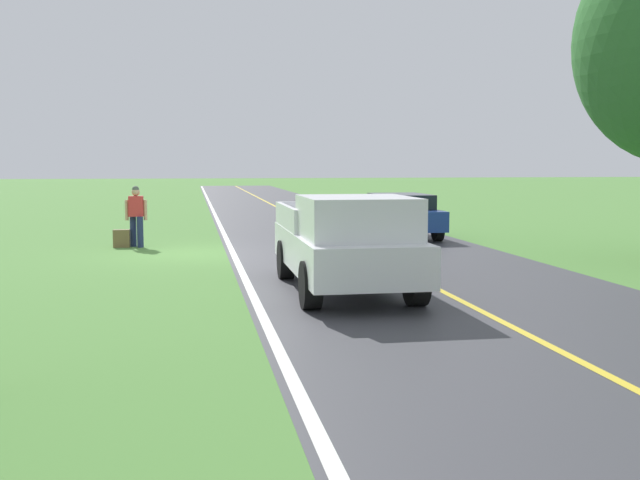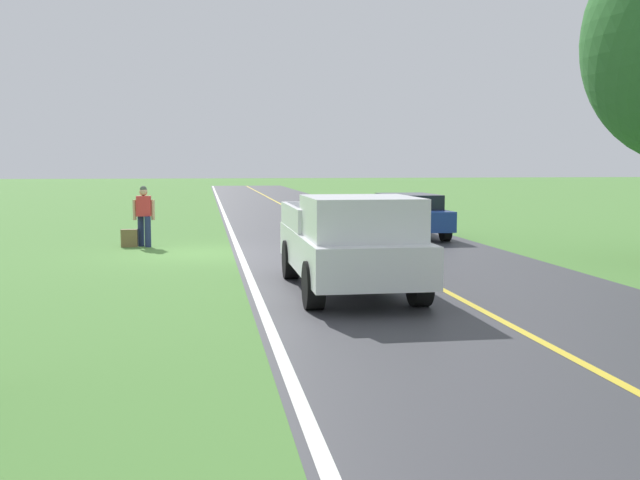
% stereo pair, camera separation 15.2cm
% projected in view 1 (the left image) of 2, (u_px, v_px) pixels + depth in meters
% --- Properties ---
extents(ground_plane, '(200.00, 200.00, 0.00)m').
position_uv_depth(ground_plane, '(195.00, 254.00, 19.68)').
color(ground_plane, '#4C7F38').
extents(road_surface, '(7.42, 120.00, 0.00)m').
position_uv_depth(road_surface, '(361.00, 250.00, 20.45)').
color(road_surface, '#3D3D42').
rests_on(road_surface, ground).
extents(lane_edge_line, '(0.16, 117.60, 0.00)m').
position_uv_depth(lane_edge_line, '(233.00, 253.00, 19.85)').
color(lane_edge_line, silver).
rests_on(lane_edge_line, ground).
extents(lane_centre_line, '(0.14, 117.60, 0.00)m').
position_uv_depth(lane_centre_line, '(361.00, 250.00, 20.45)').
color(lane_centre_line, gold).
rests_on(lane_centre_line, ground).
extents(hitchhiker_walking, '(0.62, 0.52, 1.75)m').
position_uv_depth(hitchhiker_walking, '(136.00, 213.00, 21.17)').
color(hitchhiker_walking, navy).
rests_on(hitchhiker_walking, ground).
extents(suitcase_carried, '(0.47, 0.22, 0.51)m').
position_uv_depth(suitcase_carried, '(122.00, 239.00, 21.11)').
color(suitcase_carried, brown).
rests_on(suitcase_carried, ground).
extents(pickup_truck_passing, '(2.11, 5.41, 1.82)m').
position_uv_depth(pickup_truck_passing, '(347.00, 241.00, 13.63)').
color(pickup_truck_passing, silver).
rests_on(pickup_truck_passing, ground).
extents(sedan_near_oncoming, '(1.95, 4.41, 1.41)m').
position_uv_depth(sedan_near_oncoming, '(399.00, 214.00, 23.97)').
color(sedan_near_oncoming, navy).
rests_on(sedan_near_oncoming, ground).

